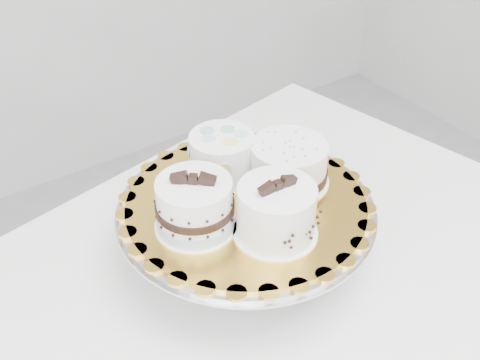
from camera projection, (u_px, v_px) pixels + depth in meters
table at (245, 320)px, 0.99m from camera, size 1.26×0.96×0.75m
cake_stand at (246, 221)px, 0.95m from camera, size 0.40×0.40×0.11m
cake_board at (246, 203)px, 0.92m from camera, size 0.38×0.38×0.01m
cake_swirl at (276, 213)px, 0.84m from camera, size 0.12×0.12×0.10m
cake_banded at (195, 207)px, 0.86m from camera, size 0.15×0.15×0.10m
cake_dots at (222, 156)px, 0.95m from camera, size 0.13×0.13×0.08m
cake_ribbon at (289, 164)px, 0.95m from camera, size 0.14×0.14×0.07m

